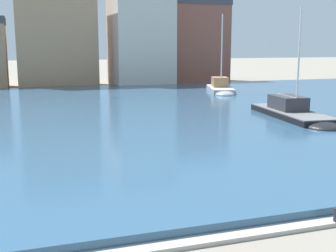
# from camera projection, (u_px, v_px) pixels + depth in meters

# --- Properties ---
(harbor_water) EXTENTS (88.31, 40.29, 0.36)m
(harbor_water) POSITION_uv_depth(u_px,v_px,m) (98.00, 114.00, 30.21)
(harbor_water) COLOR #2D5170
(harbor_water) RESTS_ON ground
(quay_edge_coping) EXTENTS (88.31, 0.50, 0.12)m
(quay_edge_coping) POSITION_uv_depth(u_px,v_px,m) (233.00, 236.00, 11.21)
(quay_edge_coping) COLOR #ADA89E
(quay_edge_coping) RESTS_ON ground
(sailboat_black) EXTENTS (3.23, 8.86, 7.13)m
(sailboat_black) POSITION_uv_depth(u_px,v_px,m) (296.00, 115.00, 27.47)
(sailboat_black) COLOR black
(sailboat_black) RESTS_ON ground
(sailboat_grey) EXTENTS (3.92, 7.25, 7.76)m
(sailboat_grey) POSITION_uv_depth(u_px,v_px,m) (221.00, 90.00, 42.78)
(sailboat_grey) COLOR #939399
(sailboat_grey) RESTS_ON ground
(townhouse_end_terrace) EXTENTS (9.08, 6.71, 13.07)m
(townhouse_end_terrace) POSITION_uv_depth(u_px,v_px,m) (55.00, 30.00, 51.21)
(townhouse_end_terrace) COLOR tan
(townhouse_end_terrace) RESTS_ON ground
(townhouse_narrow_midrow) EXTENTS (6.99, 7.09, 12.43)m
(townhouse_narrow_midrow) POSITION_uv_depth(u_px,v_px,m) (140.00, 33.00, 52.60)
(townhouse_narrow_midrow) COLOR beige
(townhouse_narrow_midrow) RESTS_ON ground
(townhouse_tall_gabled) EXTENTS (8.48, 7.67, 10.63)m
(townhouse_tall_gabled) POSITION_uv_depth(u_px,v_px,m) (190.00, 42.00, 58.33)
(townhouse_tall_gabled) COLOR #8E5142
(townhouse_tall_gabled) RESTS_ON ground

